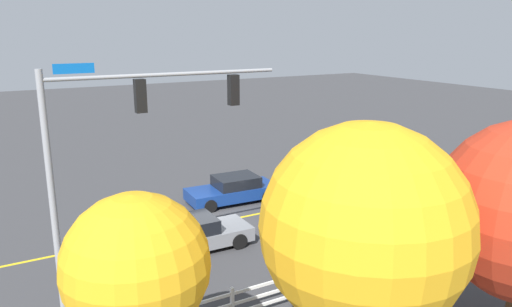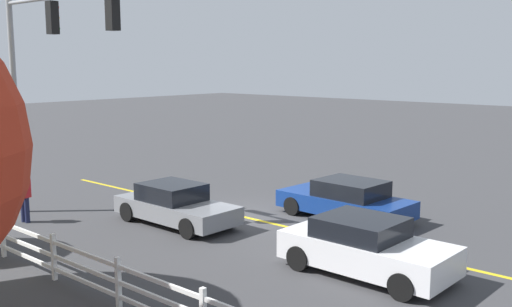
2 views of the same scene
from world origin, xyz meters
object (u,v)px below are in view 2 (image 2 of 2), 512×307
at_px(car_0, 175,205).
at_px(pedestrian, 24,195).
at_px(car_1, 366,247).
at_px(car_2, 346,200).

relative_size(car_0, pedestrian, 2.60).
xyz_separation_m(car_0, pedestrian, (3.88, 3.13, 0.29)).
xyz_separation_m(car_1, pedestrian, (10.96, 3.18, 0.24)).
bearing_deg(car_0, car_1, 0.95).
xyz_separation_m(car_1, car_2, (3.23, -4.19, -0.04)).
bearing_deg(pedestrian, car_1, -82.04).
distance_m(car_0, pedestrian, 4.99).
height_order(car_1, pedestrian, pedestrian).
distance_m(car_1, car_2, 5.29).
height_order(car_0, car_1, car_1).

